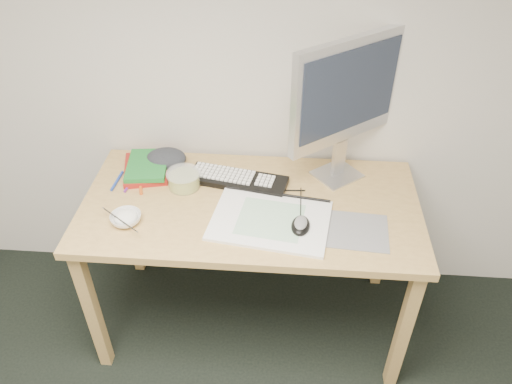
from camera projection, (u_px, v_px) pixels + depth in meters
desk at (251, 218)px, 2.12m from camera, size 1.40×0.70×0.75m
mousepad at (357, 231)px, 1.93m from camera, size 0.25×0.23×0.00m
sketchpad at (270, 220)px, 1.97m from camera, size 0.50×0.39×0.01m
keyboard at (238, 180)px, 2.17m from camera, size 0.45×0.22×0.03m
monitor at (347, 95)px, 1.98m from camera, size 0.44×0.37×0.63m
mouse at (301, 223)px, 1.92m from camera, size 0.08×0.12×0.04m
rice_bowl at (126, 219)px, 1.96m from camera, size 0.14×0.14×0.04m
chopsticks at (120, 220)px, 1.92m from camera, size 0.18×0.14×0.02m
fruit_tub at (184, 180)px, 2.13m from camera, size 0.15×0.15×0.07m
book_red at (146, 169)px, 2.24m from camera, size 0.24×0.29×0.02m
book_green at (147, 165)px, 2.22m from camera, size 0.20×0.26×0.02m
cloth_lump at (166, 159)px, 2.27m from camera, size 0.17×0.15×0.06m
pencil_pink at (261, 189)px, 2.14m from camera, size 0.18×0.02×0.01m
pencil_tan at (265, 193)px, 2.11m from camera, size 0.14×0.10×0.01m
pencil_black at (286, 190)px, 2.13m from camera, size 0.16×0.02×0.01m
marker_blue at (117, 181)px, 2.18m from camera, size 0.02×0.14×0.01m
marker_orange at (140, 184)px, 2.16m from camera, size 0.06×0.14×0.01m
marker_purple at (130, 183)px, 2.16m from camera, size 0.03×0.12×0.01m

